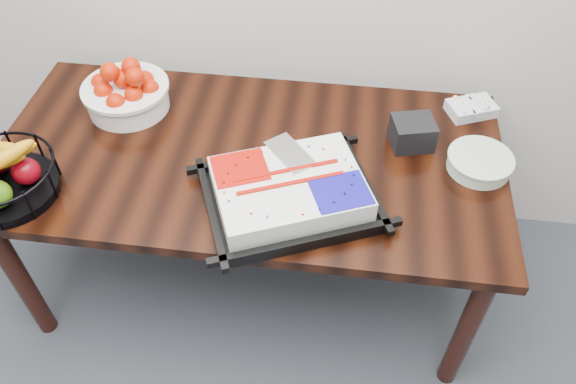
# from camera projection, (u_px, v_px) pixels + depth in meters

# --- Properties ---
(table) EXTENTS (1.80, 0.90, 0.75)m
(table) POSITION_uv_depth(u_px,v_px,m) (249.00, 170.00, 2.05)
(table) COLOR black
(table) RESTS_ON ground
(cake_tray) EXTENTS (0.65, 0.59, 0.11)m
(cake_tray) POSITION_uv_depth(u_px,v_px,m) (289.00, 192.00, 1.79)
(cake_tray) COLOR black
(cake_tray) RESTS_ON table
(tangerine_bowl) EXTENTS (0.33, 0.33, 0.21)m
(tangerine_bowl) POSITION_uv_depth(u_px,v_px,m) (125.00, 88.00, 2.10)
(tangerine_bowl) COLOR white
(tangerine_bowl) RESTS_ON table
(fruit_basket) EXTENTS (0.35, 0.35, 0.19)m
(fruit_basket) POSITION_uv_depth(u_px,v_px,m) (2.00, 176.00, 1.80)
(fruit_basket) COLOR black
(fruit_basket) RESTS_ON table
(plate_stack) EXTENTS (0.22, 0.22, 0.05)m
(plate_stack) POSITION_uv_depth(u_px,v_px,m) (479.00, 163.00, 1.91)
(plate_stack) COLOR white
(plate_stack) RESTS_ON table
(fork_bag) EXTENTS (0.20, 0.17, 0.05)m
(fork_bag) POSITION_uv_depth(u_px,v_px,m) (471.00, 108.00, 2.12)
(fork_bag) COLOR silver
(fork_bag) RESTS_ON table
(napkin_box) EXTENTS (0.17, 0.15, 0.10)m
(napkin_box) POSITION_uv_depth(u_px,v_px,m) (412.00, 133.00, 1.98)
(napkin_box) COLOR black
(napkin_box) RESTS_ON table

